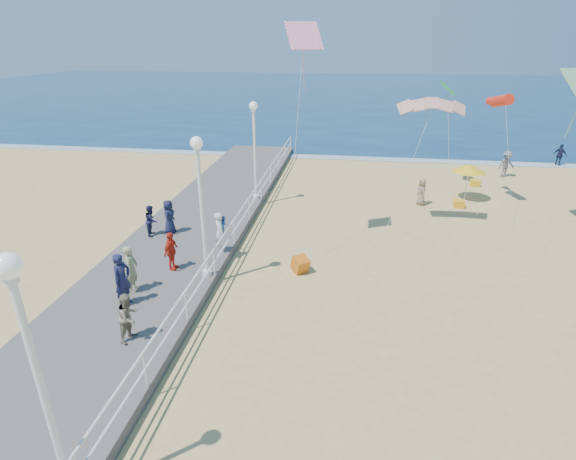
# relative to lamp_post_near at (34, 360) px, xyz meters

# --- Properties ---
(ground) EXTENTS (160.00, 160.00, 0.00)m
(ground) POSITION_rel_lamp_post_near_xyz_m (5.35, 9.00, -3.66)
(ground) COLOR #D5B76F
(ground) RESTS_ON ground
(ocean) EXTENTS (160.00, 90.00, 0.05)m
(ocean) POSITION_rel_lamp_post_near_xyz_m (5.35, 74.00, -3.65)
(ocean) COLOR #0D2C4F
(ocean) RESTS_ON ground
(surf_line) EXTENTS (160.00, 1.20, 0.04)m
(surf_line) POSITION_rel_lamp_post_near_xyz_m (5.35, 29.50, -3.63)
(surf_line) COLOR silver
(surf_line) RESTS_ON ground
(boardwalk) EXTENTS (5.00, 44.00, 0.40)m
(boardwalk) POSITION_rel_lamp_post_near_xyz_m (-2.15, 9.00, -3.46)
(boardwalk) COLOR #64605B
(boardwalk) RESTS_ON ground
(railing) EXTENTS (0.05, 42.00, 0.55)m
(railing) POSITION_rel_lamp_post_near_xyz_m (0.30, 9.00, -2.41)
(railing) COLOR white
(railing) RESTS_ON boardwalk
(lamp_post_near) EXTENTS (0.44, 0.44, 5.32)m
(lamp_post_near) POSITION_rel_lamp_post_near_xyz_m (0.00, 0.00, 0.00)
(lamp_post_near) COLOR white
(lamp_post_near) RESTS_ON boardwalk
(lamp_post_mid) EXTENTS (0.44, 0.44, 5.32)m
(lamp_post_mid) POSITION_rel_lamp_post_near_xyz_m (0.00, 9.00, 0.00)
(lamp_post_mid) COLOR white
(lamp_post_mid) RESTS_ON boardwalk
(lamp_post_far) EXTENTS (0.44, 0.44, 5.32)m
(lamp_post_far) POSITION_rel_lamp_post_near_xyz_m (0.00, 18.00, 0.00)
(lamp_post_far) COLOR white
(lamp_post_far) RESTS_ON boardwalk
(woman_holding_toddler) EXTENTS (0.64, 0.75, 1.75)m
(woman_holding_toddler) POSITION_rel_lamp_post_near_xyz_m (-0.05, 11.11, -2.38)
(woman_holding_toddler) COLOR white
(woman_holding_toddler) RESTS_ON boardwalk
(toddler_held) EXTENTS (0.38, 0.42, 0.71)m
(toddler_held) POSITION_rel_lamp_post_near_xyz_m (0.10, 11.26, -2.06)
(toddler_held) COLOR #316ABA
(toddler_held) RESTS_ON boardwalk
(spectator_0) EXTENTS (0.64, 0.79, 1.88)m
(spectator_0) POSITION_rel_lamp_post_near_xyz_m (-2.12, 6.64, -2.32)
(spectator_0) COLOR #1C1E3E
(spectator_0) RESTS_ON boardwalk
(spectator_1) EXTENTS (0.74, 0.86, 1.54)m
(spectator_1) POSITION_rel_lamp_post_near_xyz_m (-1.03, 4.85, -2.49)
(spectator_1) COLOR #7F7257
(spectator_1) RESTS_ON boardwalk
(spectator_3) EXTENTS (0.49, 0.95, 1.56)m
(spectator_3) POSITION_rel_lamp_post_near_xyz_m (-1.47, 9.27, -2.48)
(spectator_3) COLOR red
(spectator_3) RESTS_ON boardwalk
(spectator_4) EXTENTS (0.57, 0.82, 1.60)m
(spectator_4) POSITION_rel_lamp_post_near_xyz_m (-2.93, 12.66, -2.46)
(spectator_4) COLOR #191D38
(spectator_4) RESTS_ON boardwalk
(spectator_6) EXTENTS (0.51, 0.69, 1.75)m
(spectator_6) POSITION_rel_lamp_post_near_xyz_m (-2.23, 7.51, -2.38)
(spectator_6) COLOR #929265
(spectator_6) RESTS_ON boardwalk
(spectator_7) EXTENTS (0.68, 0.80, 1.42)m
(spectator_7) POSITION_rel_lamp_post_near_xyz_m (-3.65, 12.34, -2.55)
(spectator_7) COLOR #1A1B3A
(spectator_7) RESTS_ON boardwalk
(beach_walker_a) EXTENTS (1.32, 1.03, 1.80)m
(beach_walker_a) POSITION_rel_lamp_post_near_xyz_m (15.60, 25.86, -2.76)
(beach_walker_a) COLOR slate
(beach_walker_a) RESTS_ON ground
(beach_walker_b) EXTENTS (0.94, 0.94, 1.60)m
(beach_walker_b) POSITION_rel_lamp_post_near_xyz_m (20.41, 29.55, -2.86)
(beach_walker_b) COLOR #1A1F3A
(beach_walker_b) RESTS_ON ground
(beach_walker_c) EXTENTS (0.66, 0.85, 1.53)m
(beach_walker_c) POSITION_rel_lamp_post_near_xyz_m (9.26, 19.40, -2.90)
(beach_walker_c) COLOR #816E59
(beach_walker_c) RESTS_ON ground
(box_kite) EXTENTS (0.87, 0.90, 0.74)m
(box_kite) POSITION_rel_lamp_post_near_xyz_m (3.43, 10.44, -3.36)
(box_kite) COLOR red
(box_kite) RESTS_ON ground
(beach_umbrella) EXTENTS (1.90, 1.90, 2.14)m
(beach_umbrella) POSITION_rel_lamp_post_near_xyz_m (11.93, 20.64, -1.75)
(beach_umbrella) COLOR white
(beach_umbrella) RESTS_ON ground
(beach_chair_left) EXTENTS (0.55, 0.55, 0.40)m
(beach_chair_left) POSITION_rel_lamp_post_near_xyz_m (11.33, 19.27, -3.46)
(beach_chair_left) COLOR #FFAB1A
(beach_chair_left) RESTS_ON ground
(beach_chair_right) EXTENTS (0.55, 0.55, 0.40)m
(beach_chair_right) POSITION_rel_lamp_post_near_xyz_m (13.15, 23.50, -3.46)
(beach_chair_right) COLOR gold
(beach_chair_right) RESTS_ON ground
(kite_parafoil) EXTENTS (3.07, 0.94, 0.65)m
(kite_parafoil) POSITION_rel_lamp_post_near_xyz_m (8.69, 15.92, 2.41)
(kite_parafoil) COLOR red
(kite_windsock) EXTENTS (1.01, 2.68, 1.08)m
(kite_windsock) POSITION_rel_lamp_post_near_xyz_m (12.75, 19.76, 2.11)
(kite_windsock) COLOR red
(kite_diamond_green) EXTENTS (1.17, 1.35, 0.75)m
(kite_diamond_green) POSITION_rel_lamp_post_near_xyz_m (10.60, 23.03, 2.35)
(kite_diamond_green) COLOR green
(kite_diamond_redwhite) EXTENTS (1.59, 1.39, 1.01)m
(kite_diamond_redwhite) POSITION_rel_lamp_post_near_xyz_m (3.16, 13.13, 5.20)
(kite_diamond_redwhite) COLOR #E91B4E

